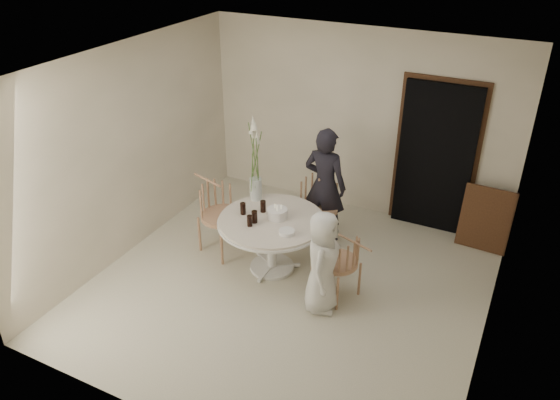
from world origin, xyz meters
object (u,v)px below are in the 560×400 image
at_px(chair_right, 345,260).
at_px(flower_vase, 255,168).
at_px(girl, 325,186).
at_px(boy, 323,262).
at_px(table, 272,227).
at_px(chair_left, 215,205).
at_px(birthday_cake, 277,213).
at_px(chair_far, 319,197).

height_order(chair_right, flower_vase, flower_vase).
distance_m(girl, boy, 1.49).
bearing_deg(chair_right, table, -80.08).
bearing_deg(chair_left, birthday_cake, -76.06).
bearing_deg(girl, chair_right, 126.08).
relative_size(chair_left, flower_vase, 0.85).
distance_m(boy, flower_vase, 1.59).
relative_size(girl, boy, 1.31).
height_order(chair_left, boy, boy).
distance_m(chair_far, chair_right, 1.41).
bearing_deg(chair_far, chair_right, -75.90).
bearing_deg(girl, flower_vase, 43.00).
bearing_deg(flower_vase, chair_left, -152.64).
height_order(chair_left, flower_vase, flower_vase).
xyz_separation_m(chair_right, chair_left, (-1.92, 0.29, 0.08)).
bearing_deg(boy, chair_left, 62.16).
bearing_deg(boy, chair_far, 13.98).
xyz_separation_m(chair_right, flower_vase, (-1.44, 0.53, 0.62)).
xyz_separation_m(chair_left, girl, (1.19, 0.84, 0.18)).
xyz_separation_m(table, birthday_cake, (0.05, 0.06, 0.17)).
bearing_deg(chair_far, birthday_cake, -121.35).
height_order(girl, birthday_cake, girl).
xyz_separation_m(girl, boy, (0.55, -1.37, -0.19)).
xyz_separation_m(girl, flower_vase, (-0.71, -0.59, 0.36)).
distance_m(chair_left, flower_vase, 0.76).
xyz_separation_m(chair_far, flower_vase, (-0.62, -0.61, 0.56)).
bearing_deg(birthday_cake, flower_vase, 146.51).
relative_size(chair_right, boy, 0.70).
distance_m(table, boy, 0.95).
bearing_deg(chair_right, flower_vase, -90.81).
bearing_deg(chair_right, boy, -15.67).
bearing_deg(birthday_cake, chair_far, 80.01).
distance_m(chair_right, boy, 0.31).
xyz_separation_m(girl, birthday_cake, (-0.25, -0.90, -0.02)).
xyz_separation_m(chair_far, chair_right, (0.82, -1.15, -0.05)).
relative_size(girl, birthday_cake, 6.47).
distance_m(table, birthday_cake, 0.19).
distance_m(chair_left, girl, 1.47).
relative_size(chair_left, girl, 0.60).
relative_size(chair_far, boy, 0.76).
relative_size(chair_right, birthday_cake, 3.44).
bearing_deg(girl, boy, 115.16).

